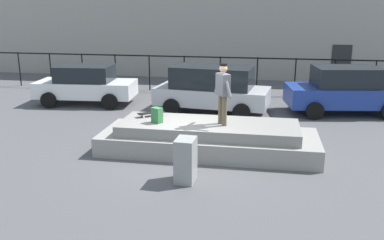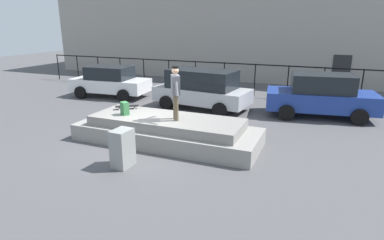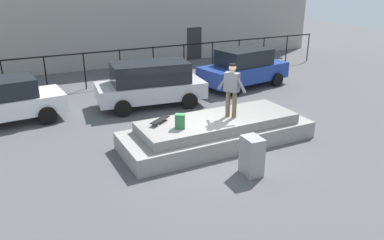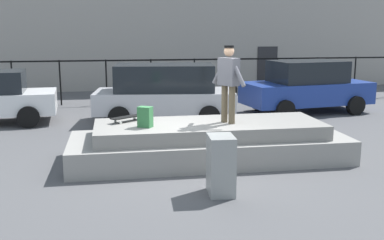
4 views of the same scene
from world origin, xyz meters
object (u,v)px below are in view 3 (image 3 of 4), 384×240
at_px(backpack, 180,121).
at_px(car_white_sedan_near, 3,101).
at_px(skateboarder, 232,87).
at_px(utility_box, 252,156).
at_px(car_blue_sedan_far, 244,68).
at_px(skateboard, 160,120).
at_px(car_silver_hatchback_mid, 151,83).

relative_size(backpack, car_white_sedan_near, 0.10).
height_order(skateboarder, utility_box, skateboarder).
distance_m(car_blue_sedan_far, utility_box, 8.77).
relative_size(skateboard, car_silver_hatchback_mid, 0.17).
distance_m(car_white_sedan_near, utility_box, 9.08).
bearing_deg(backpack, car_blue_sedan_far, 72.95).
bearing_deg(skateboarder, skateboard, 166.72).
distance_m(skateboarder, car_blue_sedan_far, 6.78).
relative_size(skateboarder, backpack, 3.87).
height_order(skateboard, backpack, backpack).
xyz_separation_m(skateboard, utility_box, (1.52, -2.55, -0.42)).
bearing_deg(utility_box, car_silver_hatchback_mid, 95.14).
bearing_deg(backpack, utility_box, -27.83).
xyz_separation_m(skateboard, backpack, (0.35, -0.64, 0.12)).
distance_m(skateboard, car_white_sedan_near, 6.14).
height_order(car_blue_sedan_far, utility_box, car_blue_sedan_far).
relative_size(car_blue_sedan_far, utility_box, 4.34).
height_order(skateboarder, car_white_sedan_near, skateboarder).
bearing_deg(car_silver_hatchback_mid, skateboard, -107.55).
xyz_separation_m(car_blue_sedan_far, utility_box, (-4.77, -7.34, -0.38)).
distance_m(skateboard, backpack, 0.74).
relative_size(skateboarder, utility_box, 1.59).
distance_m(car_white_sedan_near, car_blue_sedan_far, 10.39).
height_order(car_white_sedan_near, car_blue_sedan_far, car_blue_sedan_far).
bearing_deg(car_blue_sedan_far, car_white_sedan_near, -178.85).
distance_m(car_silver_hatchback_mid, utility_box, 6.65).
bearing_deg(skateboard, car_silver_hatchback_mid, 72.45).
bearing_deg(utility_box, car_blue_sedan_far, 60.09).
distance_m(skateboard, car_blue_sedan_far, 7.91).
relative_size(skateboard, car_blue_sedan_far, 0.17).
relative_size(backpack, car_silver_hatchback_mid, 0.10).
height_order(skateboarder, skateboard, skateboarder).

